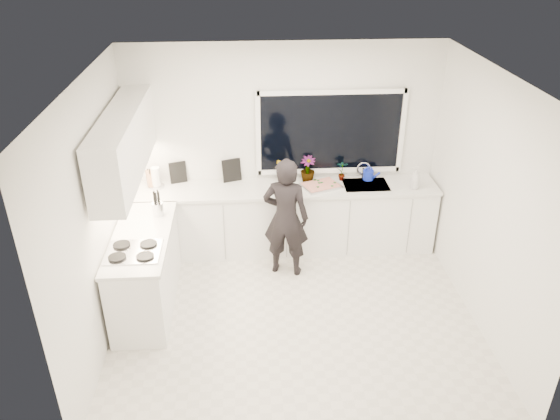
{
  "coord_description": "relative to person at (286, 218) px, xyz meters",
  "views": [
    {
      "loc": [
        -0.49,
        -4.86,
        3.98
      ],
      "look_at": [
        -0.14,
        0.4,
        1.15
      ],
      "focal_mm": 35.0,
      "sensor_mm": 36.0,
      "label": 1
    }
  ],
  "objects": [
    {
      "name": "utensil_crock",
      "position": [
        -1.5,
        -0.1,
        0.23
      ],
      "size": [
        0.16,
        0.16,
        0.16
      ],
      "primitive_type": "cylinder",
      "rotation": [
        0.0,
        0.0,
        0.28
      ],
      "color": "silver",
      "rests_on": "countertop_left"
    },
    {
      "name": "countertop_back",
      "position": [
        0.04,
        0.54,
        0.13
      ],
      "size": [
        3.94,
        0.62,
        0.04
      ],
      "primitive_type": "cube",
      "color": "silver",
      "rests_on": "base_cabinets_back"
    },
    {
      "name": "floor",
      "position": [
        0.04,
        -0.9,
        -0.78
      ],
      "size": [
        4.0,
        3.5,
        0.02
      ],
      "primitive_type": "cube",
      "color": "beige",
      "rests_on": "ground"
    },
    {
      "name": "window",
      "position": [
        0.64,
        0.83,
        0.78
      ],
      "size": [
        1.8,
        0.02,
        1.0
      ],
      "primitive_type": "cube",
      "color": "black",
      "rests_on": "wall_back"
    },
    {
      "name": "pizza",
      "position": [
        0.49,
        0.52,
        0.18
      ],
      "size": [
        0.51,
        0.45,
        0.01
      ],
      "primitive_type": "cube",
      "rotation": [
        0.0,
        0.0,
        0.38
      ],
      "color": "#B23217",
      "rests_on": "pizza_tray"
    },
    {
      "name": "wall_left",
      "position": [
        -1.97,
        -0.9,
        0.58
      ],
      "size": [
        0.02,
        3.5,
        2.7
      ],
      "primitive_type": "cube",
      "color": "white",
      "rests_on": "ground"
    },
    {
      "name": "sink",
      "position": [
        1.09,
        0.55,
        0.1
      ],
      "size": [
        0.58,
        0.42,
        0.14
      ],
      "primitive_type": "cube",
      "color": "silver",
      "rests_on": "countertop_back"
    },
    {
      "name": "ceiling",
      "position": [
        0.04,
        -0.9,
        1.94
      ],
      "size": [
        4.0,
        3.5,
        0.02
      ],
      "primitive_type": "cube",
      "color": "white",
      "rests_on": "wall_back"
    },
    {
      "name": "countertop_left",
      "position": [
        -1.63,
        -0.55,
        0.13
      ],
      "size": [
        0.62,
        1.6,
        0.04
      ],
      "primitive_type": "cube",
      "color": "silver",
      "rests_on": "base_cabinets_left"
    },
    {
      "name": "upper_cabinets",
      "position": [
        -1.75,
        -0.2,
        1.08
      ],
      "size": [
        0.34,
        2.1,
        0.7
      ],
      "primitive_type": "cube",
      "color": "white",
      "rests_on": "wall_left"
    },
    {
      "name": "base_cabinets_back",
      "position": [
        0.04,
        0.55,
        -0.33
      ],
      "size": [
        3.92,
        0.58,
        0.88
      ],
      "primitive_type": "cube",
      "color": "white",
      "rests_on": "floor"
    },
    {
      "name": "picture_frame_large",
      "position": [
        -1.35,
        0.79,
        0.29
      ],
      "size": [
        0.22,
        0.09,
        0.28
      ],
      "primitive_type": "cube",
      "rotation": [
        0.0,
        0.0,
        0.31
      ],
      "color": "black",
      "rests_on": "countertop_back"
    },
    {
      "name": "person",
      "position": [
        0.0,
        0.0,
        0.0
      ],
      "size": [
        0.64,
        0.51,
        1.54
      ],
      "primitive_type": "imported",
      "rotation": [
        0.0,
        0.0,
        2.87
      ],
      "color": "black",
      "rests_on": "floor"
    },
    {
      "name": "paper_towel_roll",
      "position": [
        -1.61,
        0.65,
        0.28
      ],
      "size": [
        0.15,
        0.15,
        0.26
      ],
      "primitive_type": "cylinder",
      "rotation": [
        0.0,
        0.0,
        -0.42
      ],
      "color": "silver",
      "rests_on": "countertop_back"
    },
    {
      "name": "faucet",
      "position": [
        1.09,
        0.75,
        0.26
      ],
      "size": [
        0.03,
        0.03,
        0.22
      ],
      "primitive_type": "cylinder",
      "color": "silver",
      "rests_on": "countertop_back"
    },
    {
      "name": "wall_right",
      "position": [
        2.05,
        -0.9,
        0.58
      ],
      "size": [
        0.02,
        3.5,
        2.7
      ],
      "primitive_type": "cube",
      "color": "white",
      "rests_on": "ground"
    },
    {
      "name": "pizza_tray",
      "position": [
        0.49,
        0.52,
        0.16
      ],
      "size": [
        0.57,
        0.5,
        0.03
      ],
      "primitive_type": "cube",
      "rotation": [
        0.0,
        0.0,
        0.38
      ],
      "color": "silver",
      "rests_on": "countertop_back"
    },
    {
      "name": "soap_bottles",
      "position": [
        1.68,
        0.4,
        0.28
      ],
      "size": [
        0.13,
        0.12,
        0.3
      ],
      "color": "#D8BF66",
      "rests_on": "countertop_back"
    },
    {
      "name": "watering_can",
      "position": [
        1.15,
        0.71,
        0.21
      ],
      "size": [
        0.19,
        0.19,
        0.13
      ],
      "primitive_type": "cylinder",
      "rotation": [
        0.0,
        0.0,
        0.42
      ],
      "color": "#1327BA",
      "rests_on": "countertop_back"
    },
    {
      "name": "knife_block",
      "position": [
        -1.67,
        0.69,
        0.26
      ],
      "size": [
        0.16,
        0.14,
        0.22
      ],
      "primitive_type": "cube",
      "rotation": [
        0.0,
        0.0,
        0.36
      ],
      "color": "#926244",
      "rests_on": "countertop_back"
    },
    {
      "name": "stovetop",
      "position": [
        -1.65,
        -0.9,
        0.16
      ],
      "size": [
        0.56,
        0.48,
        0.03
      ],
      "primitive_type": "cube",
      "color": "black",
      "rests_on": "countertop_left"
    },
    {
      "name": "picture_frame_small",
      "position": [
        -0.65,
        0.79,
        0.3
      ],
      "size": [
        0.24,
        0.1,
        0.3
      ],
      "primitive_type": "cube",
      "rotation": [
        0.0,
        0.0,
        0.33
      ],
      "color": "black",
      "rests_on": "countertop_back"
    },
    {
      "name": "base_cabinets_left",
      "position": [
        -1.63,
        -0.55,
        -0.33
      ],
      "size": [
        0.58,
        1.6,
        0.88
      ],
      "primitive_type": "cube",
      "color": "white",
      "rests_on": "floor"
    },
    {
      "name": "herb_plants",
      "position": [
        0.29,
        0.71,
        0.31
      ],
      "size": [
        0.97,
        0.24,
        0.34
      ],
      "color": "#26662D",
      "rests_on": "countertop_back"
    },
    {
      "name": "wall_back",
      "position": [
        0.04,
        0.86,
        0.58
      ],
      "size": [
        4.0,
        0.02,
        2.7
      ],
      "primitive_type": "cube",
      "color": "white",
      "rests_on": "ground"
    }
  ]
}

